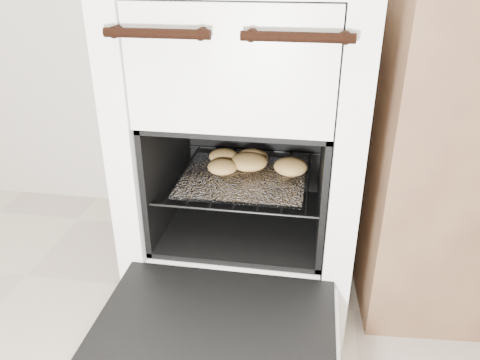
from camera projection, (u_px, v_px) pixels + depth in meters
name	position (u px, v px, depth m)	size (l,w,h in m)	color
stove	(248.00, 143.00, 1.30)	(0.57, 0.64, 0.88)	white
oven_door	(214.00, 334.00, 0.97)	(0.52, 0.40, 0.04)	black
oven_rack	(244.00, 177.00, 1.27)	(0.42, 0.40, 0.01)	black
foil_sheet	(243.00, 178.00, 1.25)	(0.33, 0.29, 0.01)	white
baked_rolls	(251.00, 161.00, 1.29)	(0.31, 0.18, 0.04)	tan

